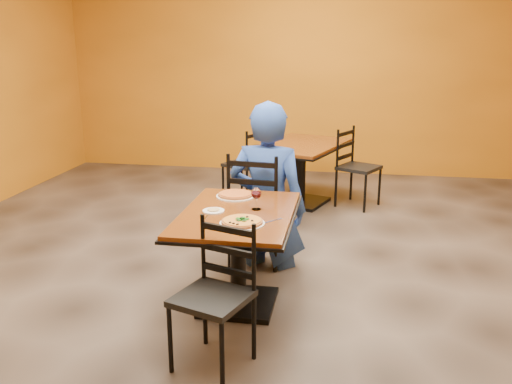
% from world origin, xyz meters
% --- Properties ---
extents(floor, '(7.00, 8.00, 0.01)m').
position_xyz_m(floor, '(0.00, 0.00, 0.00)').
color(floor, black).
rests_on(floor, ground).
extents(wall_back, '(7.00, 0.01, 3.00)m').
position_xyz_m(wall_back, '(0.00, 4.00, 1.50)').
color(wall_back, '#C27315').
rests_on(wall_back, ground).
extents(table_main, '(0.83, 1.23, 0.75)m').
position_xyz_m(table_main, '(0.00, -0.50, 0.56)').
color(table_main, brown).
rests_on(table_main, floor).
extents(table_second, '(1.28, 1.55, 0.75)m').
position_xyz_m(table_second, '(0.21, 2.29, 0.56)').
color(table_second, brown).
rests_on(table_second, floor).
extents(chair_main_near, '(0.52, 0.52, 0.91)m').
position_xyz_m(chair_main_near, '(0.01, -1.31, 0.45)').
color(chair_main_near, black).
rests_on(chair_main_near, floor).
extents(chair_main_far, '(0.51, 0.51, 1.03)m').
position_xyz_m(chair_main_far, '(0.01, 0.39, 0.52)').
color(chair_main_far, black).
rests_on(chair_main_far, floor).
extents(chair_second_left, '(0.56, 0.56, 0.92)m').
position_xyz_m(chair_second_left, '(-0.49, 2.29, 0.46)').
color(chair_second_left, black).
rests_on(chair_second_left, floor).
extents(chair_second_right, '(0.58, 0.58, 0.95)m').
position_xyz_m(chair_second_right, '(0.91, 2.29, 0.47)').
color(chair_second_right, black).
rests_on(chair_second_right, floor).
extents(diner, '(0.75, 0.53, 1.47)m').
position_xyz_m(diner, '(0.09, 0.35, 0.73)').
color(diner, '#1B2B97').
rests_on(diner, floor).
extents(plate_main, '(0.31, 0.31, 0.01)m').
position_xyz_m(plate_main, '(0.09, -0.76, 0.76)').
color(plate_main, white).
rests_on(plate_main, table_main).
extents(pizza_main, '(0.28, 0.28, 0.02)m').
position_xyz_m(pizza_main, '(0.09, -0.76, 0.77)').
color(pizza_main, '#912F0A').
rests_on(pizza_main, plate_main).
extents(plate_far, '(0.31, 0.31, 0.01)m').
position_xyz_m(plate_far, '(-0.10, -0.12, 0.76)').
color(plate_far, white).
rests_on(plate_far, table_main).
extents(pizza_far, '(0.28, 0.28, 0.02)m').
position_xyz_m(pizza_far, '(-0.10, -0.12, 0.77)').
color(pizza_far, orange).
rests_on(pizza_far, plate_far).
extents(side_plate, '(0.16, 0.16, 0.01)m').
position_xyz_m(side_plate, '(-0.18, -0.52, 0.76)').
color(side_plate, white).
rests_on(side_plate, table_main).
extents(dip, '(0.09, 0.09, 0.01)m').
position_xyz_m(dip, '(-0.18, -0.52, 0.76)').
color(dip, '#A98752').
rests_on(dip, side_plate).
extents(wine_glass, '(0.08, 0.08, 0.18)m').
position_xyz_m(wine_glass, '(0.12, -0.42, 0.84)').
color(wine_glass, white).
rests_on(wine_glass, table_main).
extents(fork, '(0.02, 0.19, 0.00)m').
position_xyz_m(fork, '(-0.19, -0.71, 0.75)').
color(fork, silver).
rests_on(fork, table_main).
extents(knife, '(0.15, 0.17, 0.00)m').
position_xyz_m(knife, '(0.27, -0.68, 0.75)').
color(knife, silver).
rests_on(knife, table_main).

